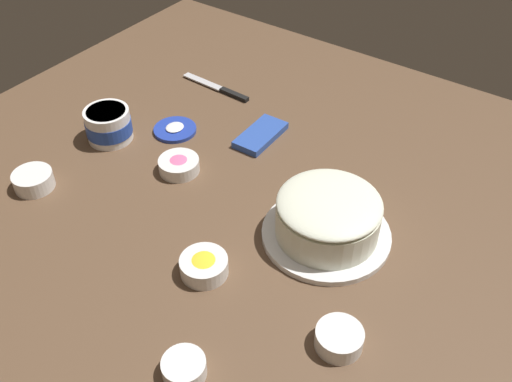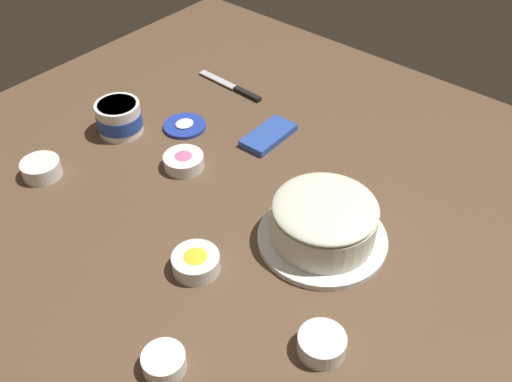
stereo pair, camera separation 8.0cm
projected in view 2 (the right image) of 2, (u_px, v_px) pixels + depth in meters
ground_plane at (224, 184)px, 1.36m from camera, size 1.54×1.54×0.00m
frosted_cake at (324, 222)px, 1.19m from camera, size 0.28×0.28×0.11m
frosting_tub at (119, 118)px, 1.49m from camera, size 0.12×0.12×0.08m
frosting_tub_lid at (185, 126)px, 1.53m from camera, size 0.11×0.11×0.02m
spreading_knife at (235, 88)px, 1.67m from camera, size 0.03×0.24×0.01m
sprinkle_bowl_green at (164, 362)px, 0.99m from camera, size 0.08×0.08×0.03m
sprinkle_bowl_yellow at (196, 262)px, 1.15m from camera, size 0.10×0.10×0.04m
sprinkle_bowl_pink at (184, 161)px, 1.40m from camera, size 0.10×0.10×0.03m
sprinkle_bowl_rainbow at (322, 344)px, 1.01m from camera, size 0.09×0.09×0.04m
sprinkle_bowl_orange at (41, 168)px, 1.37m from camera, size 0.09×0.09×0.04m
candy_box_lower at (269, 135)px, 1.49m from camera, size 0.16×0.08×0.02m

